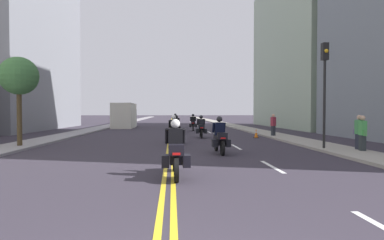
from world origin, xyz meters
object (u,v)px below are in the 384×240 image
pedestrian_1 (273,125)px  motorcycle_1 (220,138)px  motorcycle_0 (176,153)px  motorcycle_3 (201,128)px  pedestrian_2 (363,134)px  parked_truck (125,117)px  motorcycle_4 (176,126)px  traffic_cone_0 (256,133)px  motorcycle_5 (193,124)px  motorcycle_2 (174,132)px  pedestrian_0 (359,133)px  traffic_light_near (325,77)px  street_tree_0 (19,77)px  motorcycle_6 (175,122)px

pedestrian_1 → motorcycle_1: bearing=-154.7°
motorcycle_0 → pedestrian_1: bearing=61.3°
motorcycle_3 → pedestrian_2: (6.27, -8.93, 0.20)m
parked_truck → motorcycle_4: bearing=-61.8°
motorcycle_3 → traffic_cone_0: size_ratio=3.28×
motorcycle_4 → motorcycle_5: (1.72, 4.53, 0.03)m
motorcycle_4 → pedestrian_2: size_ratio=1.31×
motorcycle_0 → motorcycle_3: bearing=80.7°
motorcycle_2 → motorcycle_3: (1.94, 4.19, 0.01)m
motorcycle_1 → pedestrian_0: bearing=-0.1°
motorcycle_0 → motorcycle_1: motorcycle_1 is taller
traffic_cone_0 → motorcycle_2: bearing=-145.9°
motorcycle_2 → motorcycle_4: bearing=88.5°
traffic_light_near → street_tree_0: traffic_light_near is taller
motorcycle_5 → street_tree_0: (-9.72, -14.54, 2.90)m
motorcycle_0 → traffic_cone_0: motorcycle_0 is taller
pedestrian_0 → motorcycle_3: bearing=27.8°
motorcycle_4 → motorcycle_5: 4.84m
motorcycle_6 → pedestrian_2: size_ratio=1.29×
motorcycle_2 → street_tree_0: size_ratio=0.49×
motorcycle_5 → parked_truck: 9.81m
motorcycle_1 → motorcycle_2: (-1.99, 4.40, -0.01)m
pedestrian_0 → motorcycle_4: bearing=23.2°
pedestrian_1 → motorcycle_3: bearing=148.1°
motorcycle_1 → street_tree_0: street_tree_0 is taller
motorcycle_3 → motorcycle_2: bearing=-112.8°
motorcycle_2 → pedestrian_1: 8.42m
motorcycle_1 → pedestrian_2: pedestrian_2 is taller
pedestrian_1 → pedestrian_2: 9.20m
motorcycle_1 → pedestrian_1: size_ratio=1.34×
motorcycle_0 → motorcycle_2: 9.33m
motorcycle_3 → motorcycle_5: bearing=92.1°
motorcycle_3 → parked_truck: size_ratio=0.32×
motorcycle_3 → motorcycle_6: motorcycle_6 is taller
pedestrian_1 → pedestrian_2: (1.04, -9.14, -0.01)m
motorcycle_2 → traffic_cone_0: size_ratio=3.51×
parked_truck → motorcycle_0: bearing=-78.9°
motorcycle_3 → motorcycle_5: (-0.00, 8.77, 0.01)m
motorcycle_4 → pedestrian_0: pedestrian_0 is taller
motorcycle_4 → street_tree_0: size_ratio=0.48×
motorcycle_6 → motorcycle_5: bearing=-68.3°
motorcycle_2 → traffic_light_near: traffic_light_near is taller
traffic_light_near → pedestrian_0: (1.33, -0.60, -2.58)m
motorcycle_4 → motorcycle_2: bearing=-89.4°
pedestrian_0 → pedestrian_2: pedestrian_0 is taller
motorcycle_6 → parked_truck: (-5.82, 1.29, 0.60)m
motorcycle_4 → traffic_cone_0: bearing=-36.7°
traffic_cone_0 → parked_truck: bearing=126.6°
motorcycle_0 → pedestrian_2: bearing=28.0°
motorcycle_1 → pedestrian_1: 10.22m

